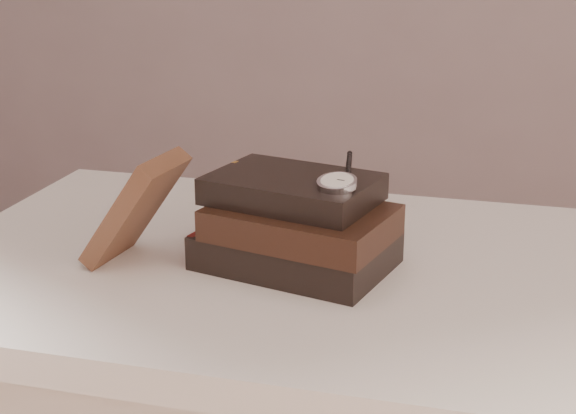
# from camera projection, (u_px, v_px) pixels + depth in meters

# --- Properties ---
(table) EXTENTS (1.00, 0.60, 0.75)m
(table) POSITION_uv_depth(u_px,v_px,m) (325.00, 330.00, 1.09)
(table) COLOR silver
(table) RESTS_ON ground
(book_stack) EXTENTS (0.25, 0.20, 0.11)m
(book_stack) POSITION_uv_depth(u_px,v_px,m) (297.00, 226.00, 1.03)
(book_stack) COLOR black
(book_stack) RESTS_ON table
(journal) EXTENTS (0.12, 0.11, 0.14)m
(journal) POSITION_uv_depth(u_px,v_px,m) (136.00, 209.00, 1.03)
(journal) COLOR #412519
(journal) RESTS_ON table
(pocket_watch) EXTENTS (0.06, 0.15, 0.02)m
(pocket_watch) POSITION_uv_depth(u_px,v_px,m) (338.00, 180.00, 0.98)
(pocket_watch) COLOR silver
(pocket_watch) RESTS_ON book_stack
(eyeglasses) EXTENTS (0.11, 0.13, 0.04)m
(eyeglasses) POSITION_uv_depth(u_px,v_px,m) (270.00, 191.00, 1.13)
(eyeglasses) COLOR silver
(eyeglasses) RESTS_ON book_stack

